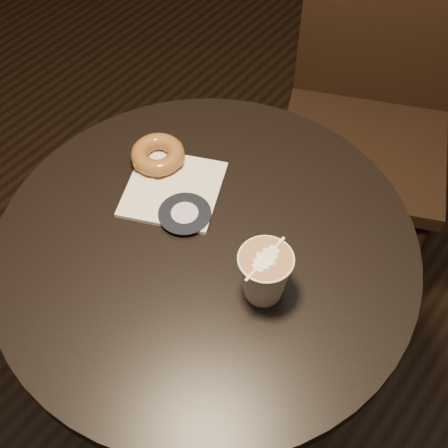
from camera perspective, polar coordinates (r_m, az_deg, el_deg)
The scene contains 5 objects.
cafe_table at distance 1.19m, azimuth -1.47°, elevation -7.34°, with size 0.70×0.70×0.75m.
chair at distance 1.59m, azimuth 13.55°, elevation 11.85°, with size 0.54×0.54×1.02m.
pastry_bag at distance 1.09m, azimuth -4.67°, elevation 3.19°, with size 0.16×0.16×0.01m, color silver.
doughnut at distance 1.12m, azimuth -6.07°, elevation 6.34°, with size 0.10×0.10×0.03m, color brown.
latte_cup at distance 0.93m, azimuth 3.72°, elevation -4.70°, with size 0.08×0.08×0.09m, color silver, non-canonical shape.
Camera 1 is at (0.38, -0.44, 1.59)m, focal length 50.00 mm.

